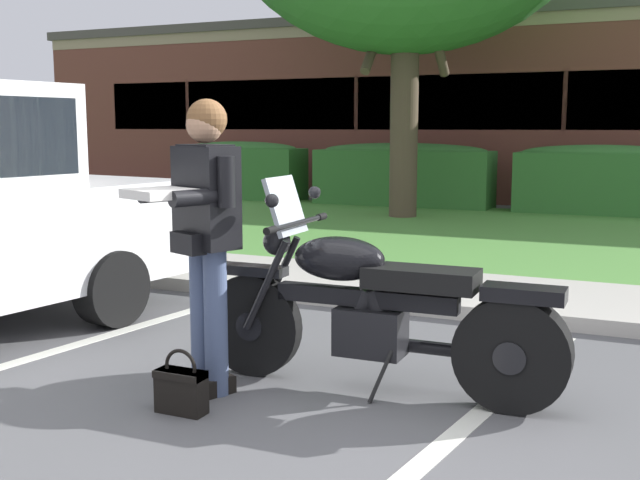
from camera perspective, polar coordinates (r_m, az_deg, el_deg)
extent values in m
plane|color=#565659|center=(4.11, 0.40, -13.84)|extent=(140.00, 140.00, 0.00)
cube|color=#B7B2A8|center=(6.50, 10.07, -5.08)|extent=(60.00, 0.20, 0.12)
cube|color=#B7B2A8|center=(7.31, 11.75, -3.79)|extent=(60.00, 1.50, 0.08)
cube|color=#518E3D|center=(11.26, 16.38, 0.21)|extent=(60.00, 6.62, 0.06)
cube|color=silver|center=(5.58, -21.50, -8.37)|extent=(0.69, 4.38, 0.01)
cube|color=silver|center=(4.10, 9.67, -13.98)|extent=(0.69, 4.38, 0.01)
cylinder|color=black|center=(4.92, -4.93, -6.20)|extent=(0.64, 0.12, 0.64)
cylinder|color=black|center=(4.92, -4.93, -6.20)|extent=(0.18, 0.12, 0.18)
cylinder|color=black|center=(4.42, 13.87, -8.09)|extent=(0.64, 0.20, 0.64)
cylinder|color=black|center=(4.42, 13.87, -8.09)|extent=(0.18, 0.20, 0.18)
cube|color=black|center=(4.85, -4.98, -2.19)|extent=(0.44, 0.15, 0.06)
cube|color=black|center=(4.34, 14.68, -3.82)|extent=(0.44, 0.21, 0.08)
cylinder|color=black|center=(4.73, -3.97, -3.32)|extent=(0.31, 0.05, 0.58)
cylinder|color=black|center=(4.87, -3.11, -2.98)|extent=(0.31, 0.05, 0.58)
sphere|color=black|center=(4.74, -3.18, -0.12)|extent=(0.17, 0.17, 0.17)
cylinder|color=black|center=(4.66, -1.65, 1.24)|extent=(0.05, 0.72, 0.03)
cylinder|color=black|center=(4.34, -3.64, 0.70)|extent=(0.05, 0.10, 0.04)
cylinder|color=black|center=(4.99, 0.09, 1.71)|extent=(0.05, 0.10, 0.04)
sphere|color=black|center=(4.39, -3.54, 2.88)|extent=(0.08, 0.08, 0.08)
sphere|color=black|center=(4.93, -0.40, 3.50)|extent=(0.08, 0.08, 0.08)
cube|color=#B2BCC6|center=(4.69, -2.54, 2.50)|extent=(0.15, 0.36, 0.35)
cube|color=black|center=(4.57, 3.38, -4.22)|extent=(1.10, 0.13, 0.10)
ellipsoid|color=black|center=(4.59, 1.41, -1.37)|extent=(0.57, 0.33, 0.26)
cube|color=black|center=(4.44, 7.41, -2.80)|extent=(0.65, 0.30, 0.12)
cube|color=black|center=(4.61, 3.71, -6.68)|extent=(0.41, 0.25, 0.28)
cylinder|color=black|center=(4.58, 3.33, -4.71)|extent=(0.18, 0.12, 0.21)
cylinder|color=black|center=(4.56, 4.14, -4.78)|extent=(0.18, 0.12, 0.21)
cylinder|color=black|center=(4.66, 8.62, -7.86)|extent=(0.60, 0.09, 0.08)
cylinder|color=black|center=(4.62, 11.04, -8.08)|extent=(0.60, 0.09, 0.08)
cylinder|color=black|center=(4.49, 4.46, -9.91)|extent=(0.12, 0.12, 0.30)
cube|color=black|center=(4.66, -7.73, -10.57)|extent=(0.19, 0.26, 0.10)
cube|color=black|center=(4.77, -8.73, -10.15)|extent=(0.19, 0.26, 0.10)
cylinder|color=#47567A|center=(4.56, -7.62, -5.99)|extent=(0.14, 0.14, 0.86)
cylinder|color=#47567A|center=(4.67, -8.63, -5.67)|extent=(0.14, 0.14, 0.86)
cube|color=black|center=(4.49, -8.32, 3.11)|extent=(0.43, 0.35, 0.58)
cube|color=black|center=(4.48, -8.39, 6.55)|extent=(0.35, 0.30, 0.06)
sphere|color=#A87A5B|center=(4.48, -8.43, 8.34)|extent=(0.21, 0.21, 0.21)
sphere|color=brown|center=(4.49, -8.28, 8.73)|extent=(0.23, 0.23, 0.23)
cube|color=black|center=(4.45, -9.62, -0.21)|extent=(0.24, 0.18, 0.12)
cylinder|color=black|center=(4.27, -8.84, 3.10)|extent=(0.21, 0.35, 0.09)
cylinder|color=black|center=(4.54, -11.14, 3.34)|extent=(0.21, 0.35, 0.09)
cylinder|color=black|center=(4.30, -6.87, 4.24)|extent=(0.10, 0.10, 0.28)
cylinder|color=black|center=(4.66, -10.11, 4.48)|extent=(0.10, 0.10, 0.28)
cube|color=white|center=(4.33, -11.58, 3.36)|extent=(0.42, 0.42, 0.05)
cube|color=black|center=(4.39, -10.10, -10.86)|extent=(0.28, 0.12, 0.24)
cube|color=black|center=(4.35, -10.18, -9.63)|extent=(0.28, 0.13, 0.04)
torus|color=black|center=(4.34, -10.15, -9.11)|extent=(0.20, 0.02, 0.20)
cube|color=black|center=(7.55, -14.43, -0.72)|extent=(1.90, 0.35, 0.20)
cylinder|color=black|center=(6.30, -14.97, -3.42)|extent=(0.32, 0.63, 0.60)
cylinder|color=#4C3D2D|center=(13.03, 6.16, 8.09)|extent=(0.46, 0.46, 3.02)
cylinder|color=#4C3D2D|center=(12.95, 8.51, 14.23)|extent=(0.16, 1.15, 1.09)
cylinder|color=#4C3D2D|center=(13.28, 4.12, 14.37)|extent=(0.16, 1.13, 1.19)
cube|color=#336B2D|center=(16.48, -5.84, 4.78)|extent=(2.74, 0.90, 1.10)
ellipsoid|color=#336B2D|center=(16.45, -5.87, 6.70)|extent=(2.60, 0.84, 0.28)
cube|color=#336B2D|center=(14.99, 6.07, 4.44)|extent=(3.40, 0.90, 1.10)
ellipsoid|color=#336B2D|center=(14.97, 6.10, 6.54)|extent=(3.23, 0.84, 0.28)
cube|color=#336B2D|center=(14.27, 19.83, 3.80)|extent=(2.86, 0.90, 1.10)
ellipsoid|color=#336B2D|center=(14.24, 19.94, 6.00)|extent=(2.72, 0.84, 0.28)
cube|color=brown|center=(21.01, 19.31, 8.65)|extent=(25.02, 10.76, 3.69)
cube|color=#998466|center=(15.83, 17.72, 15.27)|extent=(25.02, 0.10, 0.24)
cube|color=#4C4742|center=(21.12, 19.57, 13.93)|extent=(25.27, 10.87, 0.20)
cube|color=#1E282D|center=(15.69, 17.47, 9.69)|extent=(21.27, 0.06, 1.10)
cube|color=brown|center=(18.77, -9.64, 9.66)|extent=(0.08, 0.04, 1.20)
cube|color=brown|center=(16.77, 2.67, 9.94)|extent=(0.08, 0.04, 1.20)
cube|color=brown|center=(15.68, 17.46, 9.69)|extent=(0.08, 0.04, 1.20)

